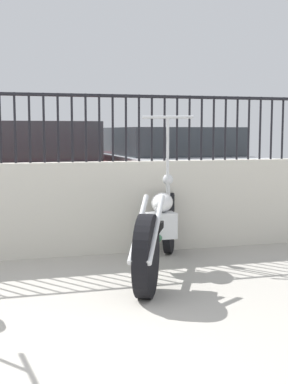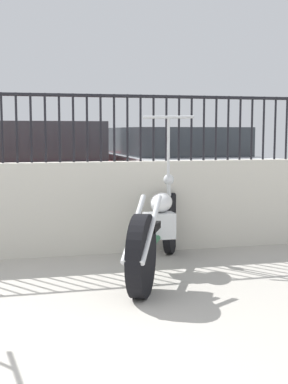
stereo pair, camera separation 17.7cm
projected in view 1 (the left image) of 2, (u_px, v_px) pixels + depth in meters
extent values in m
cylinder|color=black|center=(0.00, 128.00, 5.33)|extent=(0.02, 0.02, 0.71)
cylinder|color=black|center=(15.00, 128.00, 5.37)|extent=(0.02, 0.02, 0.71)
cylinder|color=black|center=(30.00, 128.00, 5.41)|extent=(0.02, 0.02, 0.71)
cylinder|color=black|center=(44.00, 128.00, 5.44)|extent=(0.02, 0.02, 0.71)
cylinder|color=black|center=(58.00, 128.00, 5.48)|extent=(0.02, 0.02, 0.71)
cylinder|color=black|center=(72.00, 128.00, 5.52)|extent=(0.02, 0.02, 0.71)
cylinder|color=black|center=(86.00, 128.00, 5.56)|extent=(0.02, 0.02, 0.71)
cylinder|color=black|center=(99.00, 128.00, 5.60)|extent=(0.02, 0.02, 0.71)
cylinder|color=black|center=(113.00, 128.00, 5.64)|extent=(0.02, 0.02, 0.71)
cylinder|color=black|center=(126.00, 128.00, 5.68)|extent=(0.02, 0.02, 0.71)
cylinder|color=black|center=(139.00, 128.00, 5.72)|extent=(0.02, 0.02, 0.71)
cylinder|color=black|center=(152.00, 128.00, 5.76)|extent=(0.02, 0.02, 0.71)
cylinder|color=black|center=(165.00, 128.00, 5.79)|extent=(0.02, 0.02, 0.71)
cylinder|color=black|center=(177.00, 128.00, 5.83)|extent=(0.02, 0.02, 0.71)
cylinder|color=black|center=(189.00, 128.00, 5.87)|extent=(0.02, 0.02, 0.71)
cylinder|color=black|center=(202.00, 128.00, 5.91)|extent=(0.02, 0.02, 0.71)
cylinder|color=black|center=(214.00, 128.00, 5.95)|extent=(0.02, 0.02, 0.71)
cylinder|color=black|center=(225.00, 128.00, 5.99)|extent=(0.02, 0.02, 0.71)
cylinder|color=black|center=(237.00, 128.00, 6.03)|extent=(0.02, 0.02, 0.71)
cylinder|color=black|center=(249.00, 128.00, 6.07)|extent=(0.02, 0.02, 0.71)
cylinder|color=black|center=(260.00, 128.00, 6.10)|extent=(0.02, 0.02, 0.71)
cylinder|color=black|center=(271.00, 128.00, 6.14)|extent=(0.02, 0.02, 0.71)
cylinder|color=black|center=(283.00, 128.00, 6.18)|extent=(0.02, 0.02, 0.71)
cylinder|color=black|center=(169.00, 223.00, 5.71)|extent=(0.35, 0.62, 0.65)
cylinder|color=black|center=(146.00, 256.00, 4.20)|extent=(0.39, 0.65, 0.66)
cylinder|color=#1E5933|center=(160.00, 237.00, 4.95)|extent=(0.65, 1.30, 0.06)
cube|color=silver|center=(160.00, 225.00, 4.99)|extent=(0.28, 0.18, 0.24)
ellipsoid|color=white|center=(162.00, 202.00, 5.09)|extent=(0.37, 0.48, 0.18)
cube|color=black|center=(152.00, 227.00, 4.47)|extent=(0.26, 0.32, 0.06)
cylinder|color=silver|center=(168.00, 201.00, 5.59)|extent=(0.13, 0.22, 0.51)
sphere|color=silver|center=(168.00, 179.00, 5.51)|extent=(0.11, 0.11, 0.11)
cylinder|color=silver|center=(168.00, 148.00, 5.44)|extent=(0.03, 0.03, 0.62)
cylinder|color=silver|center=(168.00, 117.00, 5.40)|extent=(0.48, 0.25, 0.03)
cylinder|color=silver|center=(156.00, 228.00, 4.21)|extent=(0.37, 0.71, 0.44)
cylinder|color=silver|center=(139.00, 227.00, 4.24)|extent=(0.37, 0.71, 0.44)
cylinder|color=black|center=(73.00, 184.00, 9.95)|extent=(0.13, 0.64, 0.64)
cylinder|color=black|center=(108.00, 203.00, 7.28)|extent=(0.13, 0.64, 0.64)
cube|color=#AD191E|center=(33.00, 179.00, 8.33)|extent=(1.97, 4.58, 0.65)
cube|color=#2D3338|center=(33.00, 140.00, 8.05)|extent=(1.72, 2.22, 0.55)
cylinder|color=black|center=(92.00, 186.00, 9.52)|extent=(0.14, 0.64, 0.64)
cylinder|color=black|center=(184.00, 183.00, 10.06)|extent=(0.14, 0.64, 0.64)
cylinder|color=black|center=(135.00, 205.00, 7.09)|extent=(0.14, 0.64, 0.64)
cylinder|color=black|center=(253.00, 200.00, 7.63)|extent=(0.14, 0.64, 0.64)
cube|color=#B7BABF|center=(164.00, 176.00, 8.54)|extent=(2.04, 4.22, 0.70)
cube|color=#2D3338|center=(169.00, 141.00, 8.29)|extent=(1.77, 2.06, 0.42)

